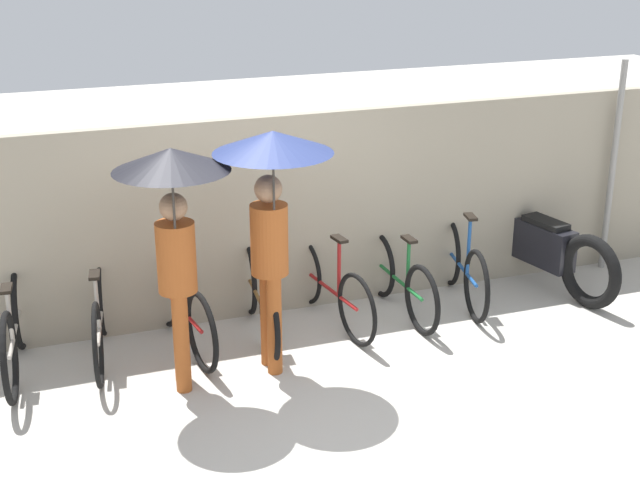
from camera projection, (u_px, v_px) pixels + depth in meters
ground_plane at (310, 410)px, 7.19m from camera, size 30.00×30.00×0.00m
back_wall at (243, 220)px, 8.58m from camera, size 13.37×0.12×1.99m
parked_bicycle_0 at (15, 330)px, 7.67m from camera, size 0.44×1.77×1.10m
parked_bicycle_1 at (100, 317)px, 7.94m from camera, size 0.46×1.74×1.05m
parked_bicycle_2 at (181, 308)px, 8.14m from camera, size 0.44×1.77×1.04m
parked_bicycle_3 at (258, 296)px, 8.36m from camera, size 0.44×1.82×1.02m
parked_bicycle_4 at (329, 287)px, 8.63m from camera, size 0.44×1.77×0.98m
parked_bicycle_5 at (400, 280)px, 8.82m from camera, size 0.44×1.65×1.04m
parked_bicycle_6 at (462, 266)px, 9.10m from camera, size 0.51×1.66×1.09m
pedestrian_leading at (174, 208)px, 6.95m from camera, size 0.91×0.91×2.11m
pedestrian_center at (272, 188)px, 7.21m from camera, size 0.97×0.97×2.17m
motorcycle at (543, 248)px, 9.47m from camera, size 0.68×2.07×0.95m
awning_pole at (613, 167)px, 9.70m from camera, size 0.07×0.07×2.34m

